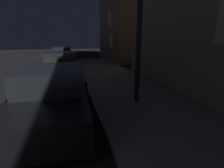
% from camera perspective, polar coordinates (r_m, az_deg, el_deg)
% --- Properties ---
extents(car_black, '(2.14, 4.56, 1.43)m').
position_cam_1_polar(car_black, '(4.98, -18.78, -3.18)').
color(car_black, black).
rests_on(car_black, ground).
extents(car_yellow_cab, '(2.33, 4.56, 1.43)m').
position_cam_1_polar(car_yellow_cab, '(10.60, -16.84, 6.17)').
color(car_yellow_cab, gold).
rests_on(car_yellow_cab, ground).
extents(car_red, '(2.03, 4.50, 1.43)m').
position_cam_1_polar(car_red, '(17.10, -16.18, 9.23)').
color(car_red, maroon).
rests_on(car_red, ground).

